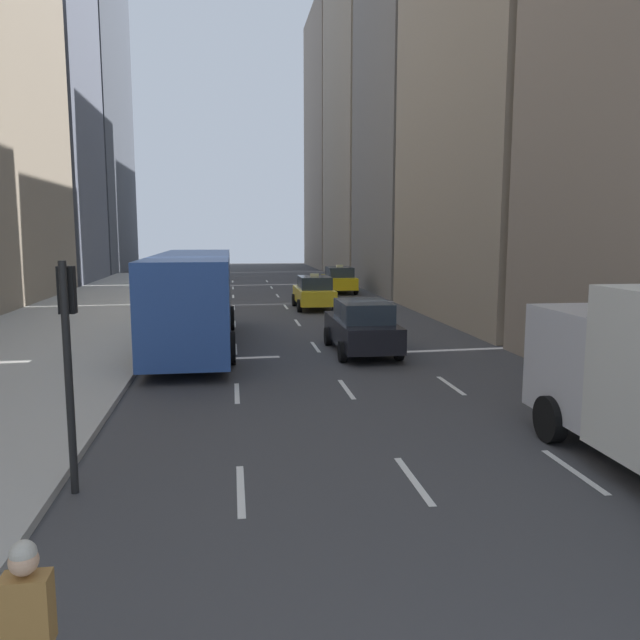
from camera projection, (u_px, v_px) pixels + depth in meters
sidewalk_left at (78, 322)px, 27.44m from camera, size 8.00×66.00×0.15m
lane_markings at (305, 333)px, 24.87m from camera, size 5.72×56.00×0.01m
building_row_right at (419, 70)px, 40.38m from camera, size 6.00×77.10×31.79m
taxi_lead at (339, 280)px, 41.43m from camera, size 2.02×4.40×1.87m
taxi_second at (314, 292)px, 32.75m from camera, size 2.02×4.40×1.87m
sedan_black_near at (362, 326)px, 20.79m from camera, size 2.02×4.76×1.76m
city_bus at (193, 296)px, 21.81m from camera, size 2.80×11.61×3.25m
skateboarder at (29, 637)px, 4.74m from camera, size 0.36×0.80×1.75m
traffic_light_pole at (68, 339)px, 9.44m from camera, size 0.24×0.42×3.60m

